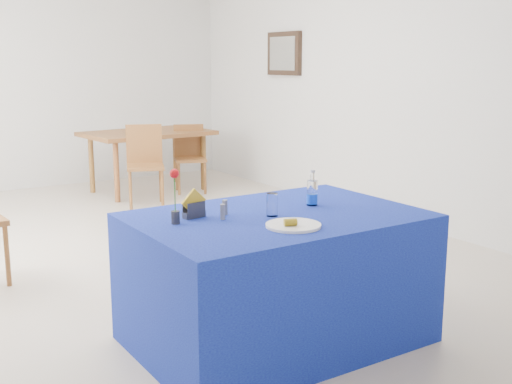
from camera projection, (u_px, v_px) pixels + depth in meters
floor at (156, 252)px, 5.51m from camera, size 7.00×7.00×0.00m
room_shell at (150, 44)px, 5.16m from camera, size 7.00×7.00×7.00m
picture_frame at (284, 54)px, 7.80m from camera, size 0.06×0.64×0.52m
picture_art at (283, 54)px, 7.79m from camera, size 0.02×0.52×0.40m
plate at (293, 225)px, 3.35m from camera, size 0.29×0.29×0.01m
drinking_glass at (272, 205)px, 3.57m from camera, size 0.06×0.06×0.13m
salt_shaker at (223, 212)px, 3.50m from camera, size 0.03×0.03×0.08m
pepper_shaker at (225, 207)px, 3.61m from camera, size 0.03×0.03×0.08m
blue_table at (277, 278)px, 3.71m from camera, size 1.60×1.10×0.76m
water_bottle at (312, 194)px, 3.84m from camera, size 0.07×0.07×0.21m
napkin_holder at (194, 209)px, 3.54m from camera, size 0.15×0.07×0.16m
rose_vase at (175, 197)px, 3.39m from camera, size 0.05×0.05×0.30m
oak_table at (147, 138)px, 7.97m from camera, size 1.57×1.09×0.76m
chair_bg_left at (145, 159)px, 7.25m from camera, size 0.53×0.53×0.91m
chair_bg_right at (190, 153)px, 8.01m from camera, size 0.48×0.48×0.83m
banana_pieces at (291, 222)px, 3.31m from camera, size 0.08×0.06×0.04m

